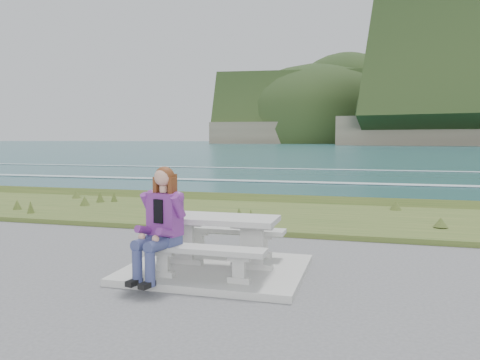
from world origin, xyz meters
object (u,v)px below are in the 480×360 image
object	(u,v)px
picnic_table	(217,227)
seated_woman	(157,239)
bench_seaward	(230,234)
bench_landward	(200,254)

from	to	relation	value
picnic_table	seated_woman	distance (m)	1.01
picnic_table	bench_seaward	size ratio (longest dim) A/B	1.00
picnic_table	bench_seaward	xyz separation A→B (m)	(0.00, 0.70, -0.23)
bench_landward	bench_seaward	world-z (taller)	same
bench_landward	seated_woman	size ratio (longest dim) A/B	1.19
bench_seaward	seated_woman	xyz separation A→B (m)	(-0.56, -1.54, 0.21)
bench_landward	seated_woman	xyz separation A→B (m)	(-0.56, -0.14, 0.21)
picnic_table	seated_woman	bearing A→B (deg)	-123.56
picnic_table	seated_woman	size ratio (longest dim) A/B	1.19
picnic_table	bench_landward	bearing A→B (deg)	-90.00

